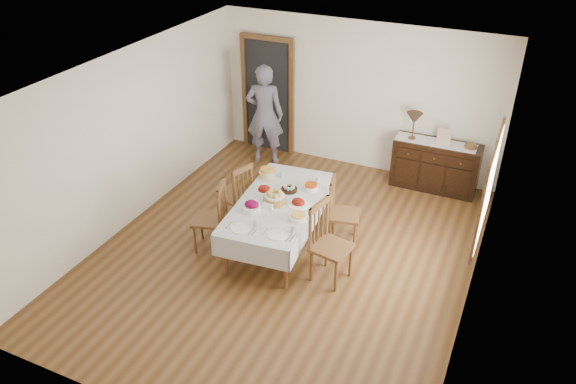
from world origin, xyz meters
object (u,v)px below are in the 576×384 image
at_px(chair_left_near, 213,216).
at_px(sideboard, 435,166).
at_px(dining_table, 278,207).
at_px(chair_right_near, 328,242).
at_px(chair_left_far, 237,194).
at_px(person, 265,111).
at_px(chair_right_far, 341,211).
at_px(table_lamp, 414,119).

relative_size(chair_left_near, sideboard, 0.75).
bearing_deg(sideboard, chair_left_near, -129.56).
xyz_separation_m(dining_table, chair_right_near, (0.90, -0.41, -0.07)).
xyz_separation_m(chair_left_far, person, (-0.54, 2.02, 0.47)).
bearing_deg(chair_right_far, chair_left_near, 106.72).
height_order(chair_left_near, table_lamp, table_lamp).
xyz_separation_m(person, table_lamp, (2.59, 0.24, 0.22)).
xyz_separation_m(chair_right_near, table_lamp, (0.35, 2.93, 0.63)).
xyz_separation_m(chair_left_far, table_lamp, (2.05, 2.26, 0.69)).
distance_m(chair_right_near, table_lamp, 3.02).
bearing_deg(chair_right_near, table_lamp, 4.19).
relative_size(chair_right_far, person, 0.53).
relative_size(sideboard, table_lamp, 3.05).
relative_size(person, table_lamp, 4.24).
bearing_deg(person, chair_left_far, 89.42).
relative_size(chair_left_near, person, 0.54).
relative_size(chair_right_far, table_lamp, 2.23).
height_order(chair_right_far, person, person).
xyz_separation_m(dining_table, chair_left_near, (-0.80, -0.45, -0.10)).
height_order(dining_table, sideboard, sideboard).
bearing_deg(chair_right_near, dining_table, 76.70).
height_order(chair_right_far, table_lamp, table_lamp).
distance_m(chair_left_far, sideboard, 3.39).
xyz_separation_m(chair_left_near, chair_right_far, (1.57, 0.89, -0.01)).
height_order(chair_left_far, table_lamp, table_lamp).
relative_size(chair_right_near, person, 0.57).
bearing_deg(chair_left_near, chair_right_near, 74.05).
bearing_deg(chair_left_near, chair_left_far, 163.21).
relative_size(chair_left_far, person, 0.52).
distance_m(chair_right_near, person, 3.53).
bearing_deg(chair_left_far, chair_right_near, 86.51).
height_order(chair_left_near, chair_right_near, chair_right_near).
height_order(sideboard, table_lamp, table_lamp).
bearing_deg(chair_left_near, sideboard, 123.05).
height_order(chair_left_near, chair_right_far, chair_left_near).
height_order(chair_left_near, chair_left_far, chair_left_near).
relative_size(chair_left_far, sideboard, 0.72).
bearing_deg(chair_left_far, chair_right_far, 114.37).
bearing_deg(sideboard, person, -174.89).
distance_m(chair_left_near, chair_left_far, 0.71).
bearing_deg(chair_right_near, sideboard, -3.85).
bearing_deg(chair_left_near, table_lamp, 128.05).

